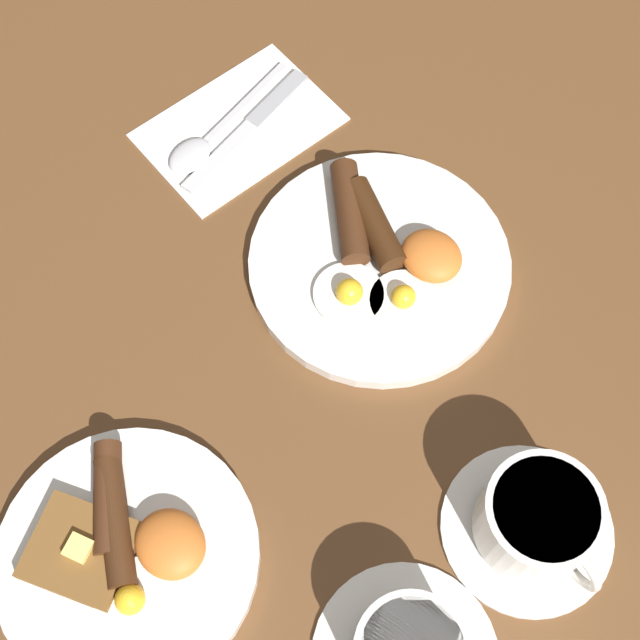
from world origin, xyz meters
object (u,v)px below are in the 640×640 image
(knife, at_px, (253,123))
(spoon, at_px, (202,145))
(breakfast_plate_near, at_px, (380,260))
(breakfast_plate_far, at_px, (126,552))
(teacup_near, at_px, (536,521))

(knife, relative_size, spoon, 1.05)
(breakfast_plate_near, xyz_separation_m, spoon, (0.23, 0.03, -0.00))
(breakfast_plate_far, bearing_deg, teacup_near, -131.43)
(breakfast_plate_near, xyz_separation_m, knife, (0.21, -0.03, -0.01))
(spoon, bearing_deg, knife, 156.46)
(breakfast_plate_far, relative_size, teacup_near, 1.50)
(breakfast_plate_far, bearing_deg, knife, -56.29)
(spoon, bearing_deg, teacup_near, 74.50)
(breakfast_plate_far, xyz_separation_m, teacup_near, (-0.22, -0.25, 0.02))
(knife, bearing_deg, breakfast_plate_far, 26.17)
(knife, bearing_deg, teacup_near, 67.72)
(breakfast_plate_near, distance_m, spoon, 0.23)
(teacup_near, bearing_deg, breakfast_plate_near, -20.25)
(knife, distance_m, spoon, 0.06)
(spoon, bearing_deg, breakfast_plate_near, 89.90)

